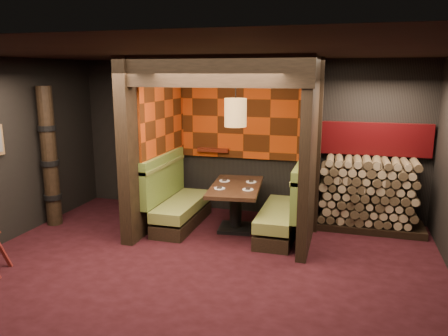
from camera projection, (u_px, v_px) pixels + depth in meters
floor at (197, 272)px, 5.86m from camera, size 6.50×5.50×0.02m
ceiling at (194, 51)px, 5.24m from camera, size 6.50×5.50×0.02m
wall_back at (246, 138)px, 8.14m from camera, size 6.50×0.02×2.85m
wall_front at (59, 251)px, 2.96m from camera, size 6.50×0.02×2.85m
partition_left at (154, 143)px, 7.46m from camera, size 0.20×2.20×2.85m
partition_right at (311, 150)px, 6.80m from camera, size 0.15×2.10×2.85m
header_beam at (210, 71)px, 5.96m from camera, size 2.85×0.18×0.44m
tapa_back_panel at (244, 117)px, 8.02m from camera, size 2.40×0.06×1.55m
tapa_side_panel at (164, 118)px, 7.50m from camera, size 0.04×1.85×1.45m
lacquer_shelf at (213, 150)px, 8.25m from camera, size 0.60×0.12×0.07m
booth_bench_left at (176, 203)px, 7.58m from camera, size 0.68×1.60×1.14m
booth_bench_right at (285, 212)px, 7.07m from camera, size 0.68×1.60×1.14m
dining_table at (236, 199)px, 7.30m from camera, size 0.96×1.55×0.78m
place_settings at (236, 185)px, 7.25m from camera, size 0.70×0.73×0.03m
pendant_lamp at (235, 112)px, 6.95m from camera, size 0.35×0.35×1.09m
totem_column at (50, 158)px, 7.46m from camera, size 0.31×0.31×2.40m
firewood_stack at (372, 194)px, 7.31m from camera, size 1.73×0.70×1.22m
mosaic_header at (375, 139)px, 7.43m from camera, size 1.83×0.10×0.56m
bay_front_post at (318, 148)px, 7.02m from camera, size 0.08×0.08×2.85m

